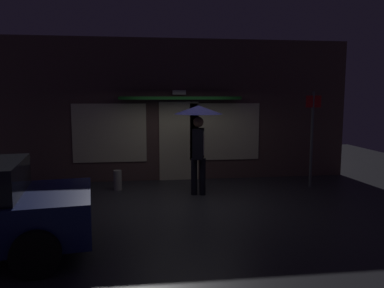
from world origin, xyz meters
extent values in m
plane|color=#2D2D33|center=(0.00, 0.00, 0.00)|extent=(18.00, 18.00, 0.00)
cube|color=brown|center=(0.00, 2.35, 1.96)|extent=(9.75, 0.30, 3.92)
cube|color=beige|center=(0.00, 2.18, 1.10)|extent=(1.10, 0.04, 2.20)
cube|color=beige|center=(-1.90, 2.18, 1.35)|extent=(1.99, 0.04, 1.60)
cube|color=beige|center=(1.30, 2.18, 1.35)|extent=(1.99, 0.04, 1.60)
cube|color=white|center=(0.00, 2.10, 2.45)|extent=(0.36, 0.16, 0.12)
cube|color=#144C19|center=(0.00, 1.85, 2.30)|extent=(3.20, 0.70, 0.08)
cylinder|color=black|center=(0.21, 0.51, 0.44)|extent=(0.15, 0.15, 0.88)
cylinder|color=black|center=(0.40, 0.47, 0.44)|extent=(0.15, 0.15, 0.88)
cube|color=black|center=(0.30, 0.49, 1.24)|extent=(0.34, 0.50, 0.71)
cube|color=silver|center=(0.43, 0.52, 1.24)|extent=(0.05, 0.14, 0.57)
cube|color=#721966|center=(0.43, 0.52, 1.22)|extent=(0.04, 0.05, 0.46)
sphere|color=tan|center=(0.30, 0.49, 1.75)|extent=(0.24, 0.24, 0.24)
cylinder|color=slate|center=(0.30, 0.49, 1.70)|extent=(0.02, 0.02, 0.86)
cone|color=#14144C|center=(0.30, 0.49, 2.03)|extent=(1.14, 1.14, 0.20)
cylinder|color=black|center=(-2.62, -1.57, 0.32)|extent=(0.66, 0.30, 0.64)
cylinder|color=black|center=(-2.38, -3.33, 0.32)|extent=(0.66, 0.30, 0.64)
cylinder|color=#595B60|center=(3.32, 0.92, 1.23)|extent=(0.07, 0.07, 2.46)
cube|color=red|center=(3.32, 0.90, 2.21)|extent=(0.40, 0.02, 0.30)
cylinder|color=#9E998E|center=(-1.64, 1.20, 0.25)|extent=(0.20, 0.20, 0.50)
camera|label=1|loc=(-0.97, -8.18, 2.33)|focal=35.05mm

